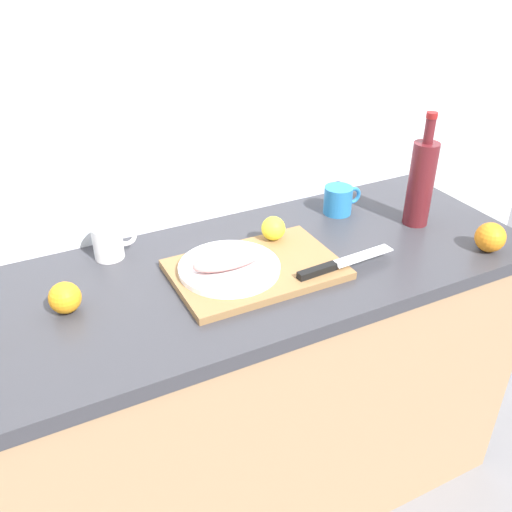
{
  "coord_description": "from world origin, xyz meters",
  "views": [
    {
      "loc": [
        -0.33,
        -1.11,
        1.67
      ],
      "look_at": [
        0.21,
        -0.03,
        0.95
      ],
      "focal_mm": 39.0,
      "sensor_mm": 36.0,
      "label": 1
    }
  ],
  "objects_px": {
    "chef_knife": "(334,265)",
    "orange_0": "(490,237)",
    "lemon_0": "(273,228)",
    "cutting_board": "(256,269)",
    "coffee_mug_0": "(339,200)",
    "white_plate": "(229,268)",
    "coffee_mug_1": "(109,242)",
    "wine_bottle": "(422,182)",
    "fish_fillet": "(229,259)"
  },
  "relations": [
    {
      "from": "chef_knife",
      "to": "wine_bottle",
      "type": "distance_m",
      "value": 0.41
    },
    {
      "from": "white_plate",
      "to": "coffee_mug_0",
      "type": "distance_m",
      "value": 0.49
    },
    {
      "from": "lemon_0",
      "to": "orange_0",
      "type": "bearing_deg",
      "value": -29.6
    },
    {
      "from": "cutting_board",
      "to": "coffee_mug_0",
      "type": "xyz_separation_m",
      "value": [
        0.38,
        0.19,
        0.03
      ]
    },
    {
      "from": "cutting_board",
      "to": "fish_fillet",
      "type": "relative_size",
      "value": 2.2
    },
    {
      "from": "fish_fillet",
      "to": "orange_0",
      "type": "height_order",
      "value": "orange_0"
    },
    {
      "from": "fish_fillet",
      "to": "coffee_mug_0",
      "type": "height_order",
      "value": "coffee_mug_0"
    },
    {
      "from": "white_plate",
      "to": "fish_fillet",
      "type": "bearing_deg",
      "value": 90.0
    },
    {
      "from": "fish_fillet",
      "to": "coffee_mug_0",
      "type": "relative_size",
      "value": 1.53
    },
    {
      "from": "wine_bottle",
      "to": "coffee_mug_0",
      "type": "relative_size",
      "value": 2.65
    },
    {
      "from": "fish_fillet",
      "to": "wine_bottle",
      "type": "distance_m",
      "value": 0.62
    },
    {
      "from": "white_plate",
      "to": "lemon_0",
      "type": "relative_size",
      "value": 3.87
    },
    {
      "from": "white_plate",
      "to": "coffee_mug_1",
      "type": "relative_size",
      "value": 2.17
    },
    {
      "from": "cutting_board",
      "to": "chef_knife",
      "type": "bearing_deg",
      "value": -29.9
    },
    {
      "from": "chef_knife",
      "to": "coffee_mug_0",
      "type": "distance_m",
      "value": 0.36
    },
    {
      "from": "white_plate",
      "to": "orange_0",
      "type": "xyz_separation_m",
      "value": [
        0.69,
        -0.2,
        0.01
      ]
    },
    {
      "from": "cutting_board",
      "to": "coffee_mug_0",
      "type": "distance_m",
      "value": 0.43
    },
    {
      "from": "cutting_board",
      "to": "lemon_0",
      "type": "xyz_separation_m",
      "value": [
        0.11,
        0.11,
        0.04
      ]
    },
    {
      "from": "fish_fillet",
      "to": "wine_bottle",
      "type": "bearing_deg",
      "value": 1.37
    },
    {
      "from": "cutting_board",
      "to": "fish_fillet",
      "type": "bearing_deg",
      "value": 169.19
    },
    {
      "from": "white_plate",
      "to": "chef_knife",
      "type": "xyz_separation_m",
      "value": [
        0.24,
        -0.11,
        0.0
      ]
    },
    {
      "from": "white_plate",
      "to": "coffee_mug_1",
      "type": "xyz_separation_m",
      "value": [
        -0.24,
        0.23,
        0.02
      ]
    },
    {
      "from": "cutting_board",
      "to": "lemon_0",
      "type": "distance_m",
      "value": 0.16
    },
    {
      "from": "wine_bottle",
      "to": "lemon_0",
      "type": "bearing_deg",
      "value": 170.09
    },
    {
      "from": "chef_knife",
      "to": "orange_0",
      "type": "bearing_deg",
      "value": -14.29
    },
    {
      "from": "chef_knife",
      "to": "orange_0",
      "type": "distance_m",
      "value": 0.46
    },
    {
      "from": "white_plate",
      "to": "fish_fillet",
      "type": "distance_m",
      "value": 0.03
    },
    {
      "from": "white_plate",
      "to": "lemon_0",
      "type": "height_order",
      "value": "lemon_0"
    },
    {
      "from": "cutting_board",
      "to": "wine_bottle",
      "type": "relative_size",
      "value": 1.27
    },
    {
      "from": "cutting_board",
      "to": "chef_knife",
      "type": "xyz_separation_m",
      "value": [
        0.17,
        -0.1,
        0.02
      ]
    },
    {
      "from": "lemon_0",
      "to": "coffee_mug_0",
      "type": "xyz_separation_m",
      "value": [
        0.28,
        0.09,
        -0.01
      ]
    },
    {
      "from": "chef_knife",
      "to": "lemon_0",
      "type": "relative_size",
      "value": 4.38
    },
    {
      "from": "white_plate",
      "to": "coffee_mug_0",
      "type": "height_order",
      "value": "coffee_mug_0"
    },
    {
      "from": "coffee_mug_1",
      "to": "orange_0",
      "type": "distance_m",
      "value": 1.03
    },
    {
      "from": "coffee_mug_0",
      "to": "orange_0",
      "type": "xyz_separation_m",
      "value": [
        0.24,
        -0.38,
        -0.0
      ]
    },
    {
      "from": "chef_knife",
      "to": "coffee_mug_1",
      "type": "bearing_deg",
      "value": 141.1
    },
    {
      "from": "white_plate",
      "to": "orange_0",
      "type": "bearing_deg",
      "value": -16.12
    },
    {
      "from": "white_plate",
      "to": "wine_bottle",
      "type": "height_order",
      "value": "wine_bottle"
    },
    {
      "from": "white_plate",
      "to": "chef_knife",
      "type": "bearing_deg",
      "value": -24.95
    },
    {
      "from": "coffee_mug_0",
      "to": "orange_0",
      "type": "height_order",
      "value": "coffee_mug_0"
    },
    {
      "from": "white_plate",
      "to": "fish_fillet",
      "type": "relative_size",
      "value": 1.33
    },
    {
      "from": "chef_knife",
      "to": "wine_bottle",
      "type": "height_order",
      "value": "wine_bottle"
    },
    {
      "from": "coffee_mug_1",
      "to": "cutting_board",
      "type": "bearing_deg",
      "value": -38.42
    },
    {
      "from": "fish_fillet",
      "to": "lemon_0",
      "type": "relative_size",
      "value": 2.9
    },
    {
      "from": "white_plate",
      "to": "chef_knife",
      "type": "relative_size",
      "value": 0.88
    },
    {
      "from": "lemon_0",
      "to": "coffee_mug_1",
      "type": "bearing_deg",
      "value": 161.23
    },
    {
      "from": "wine_bottle",
      "to": "chef_knife",
      "type": "bearing_deg",
      "value": -161.43
    },
    {
      "from": "wine_bottle",
      "to": "orange_0",
      "type": "bearing_deg",
      "value": -72.1
    },
    {
      "from": "lemon_0",
      "to": "wine_bottle",
      "type": "bearing_deg",
      "value": -9.91
    },
    {
      "from": "fish_fillet",
      "to": "coffee_mug_1",
      "type": "bearing_deg",
      "value": 136.07
    }
  ]
}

